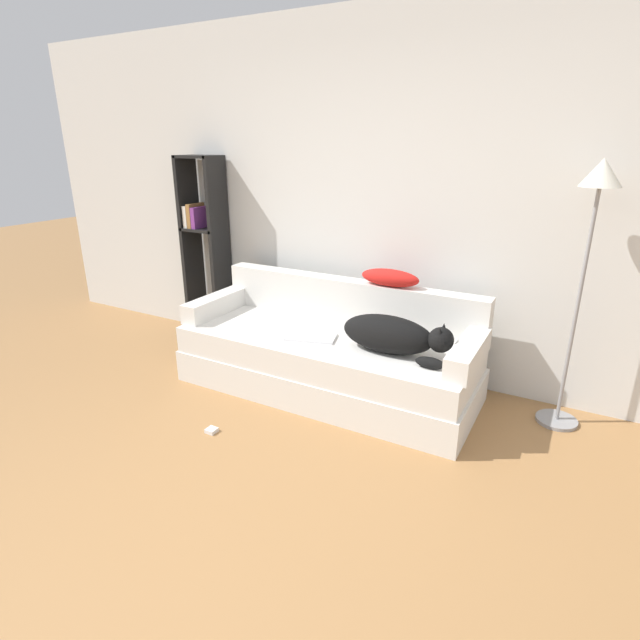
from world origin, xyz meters
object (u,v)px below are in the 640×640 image
bookshelf (204,241)px  laptop (311,337)px  power_adapter (212,430)px  floor_lamp (592,228)px  couch (326,363)px  throw_pillow (390,278)px  dog (393,335)px

bookshelf → laptop: bearing=-20.7°
power_adapter → floor_lamp: bearing=32.2°
couch → power_adapter: size_ratio=33.21×
couch → throw_pillow: (0.34, 0.35, 0.63)m
throw_pillow → bookshelf: bearing=177.1°
throw_pillow → couch: bearing=-134.6°
laptop → bookshelf: size_ratio=0.24×
couch → floor_lamp: (1.58, 0.34, 1.09)m
laptop → floor_lamp: floor_lamp is taller
laptop → throw_pillow: throw_pillow is taller
laptop → floor_lamp: 1.92m
couch → floor_lamp: size_ratio=1.30×
throw_pillow → power_adapter: 1.65m
bookshelf → power_adapter: size_ratio=25.17×
dog → power_adapter: bearing=-138.0°
couch → laptop: (-0.07, -0.10, 0.23)m
dog → floor_lamp: 1.34m
throw_pillow → laptop: bearing=-132.7°
power_adapter → throw_pillow: bearing=60.0°
bookshelf → power_adapter: 1.97m
laptop → couch: bearing=38.0°
throw_pillow → floor_lamp: (1.24, -0.00, 0.46)m
couch → dog: (0.54, -0.07, 0.35)m
couch → power_adapter: couch is taller
dog → floor_lamp: floor_lamp is taller
couch → dog: 0.65m
throw_pillow → bookshelf: 1.85m
couch → bookshelf: size_ratio=1.32×
throw_pillow → power_adapter: size_ratio=6.69×
dog → bookshelf: size_ratio=0.46×
power_adapter → bookshelf: bearing=130.6°
dog → laptop: size_ratio=1.91×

